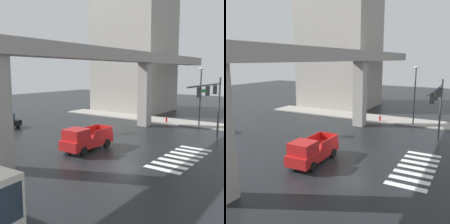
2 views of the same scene
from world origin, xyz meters
TOP-DOWN VIEW (x-y plane):
  - ground_plane at (0.00, 0.00)m, footprint 120.00×120.00m
  - crosswalk_stripes at (-0.00, -5.23)m, footprint 7.15×2.80m
  - elevated_overpass at (0.00, 3.78)m, footprint 54.87×2.02m
  - office_building at (21.63, 12.58)m, footprint 10.23×11.84m
  - sidewalk_east at (14.52, 2.00)m, footprint 4.00×36.00m
  - pickup_truck at (-2.91, 2.26)m, footprint 5.14×2.17m
  - sedan_black at (-0.98, 17.32)m, footprint 2.10×4.37m
  - traffic_signal_mast at (5.42, -5.73)m, footprint 8.69×0.32m
  - street_lamp_near_corner at (13.32, -2.06)m, footprint 0.44×0.70m
  - fire_hydrant at (12.92, 2.14)m, footprint 0.24×0.24m

SIDE VIEW (x-z plane):
  - ground_plane at x=0.00m, z-range 0.00..0.00m
  - crosswalk_stripes at x=0.00m, z-range 0.00..0.01m
  - sidewalk_east at x=14.52m, z-range 0.00..0.15m
  - fire_hydrant at x=12.92m, z-range 0.01..0.86m
  - sedan_black at x=-0.98m, z-range -0.01..1.71m
  - pickup_truck at x=-2.91m, z-range -0.05..2.03m
  - traffic_signal_mast at x=5.42m, z-range 1.45..7.65m
  - street_lamp_near_corner at x=13.32m, z-range 0.94..8.18m
  - elevated_overpass at x=0.00m, z-range 3.18..12.26m
  - office_building at x=21.63m, z-range 0.00..29.97m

